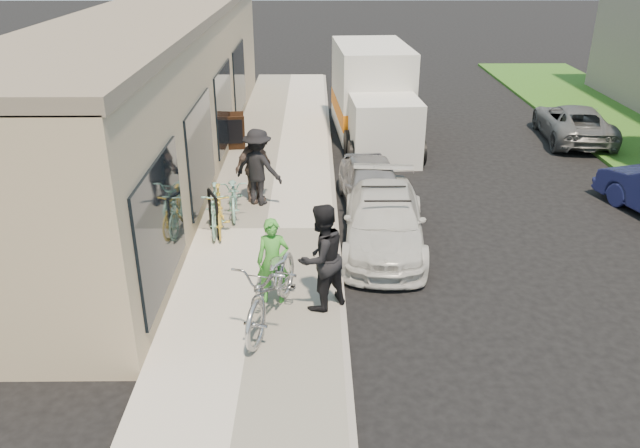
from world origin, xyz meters
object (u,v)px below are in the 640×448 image
object	(u,v)px
tandem_bike	(272,287)
cruiser_bike_b	(234,194)
bystander_a	(258,167)
sandwich_board	(234,131)
sedan_silver	(372,185)
cruiser_bike_c	(219,210)
woman_rider	(273,261)
bike_rack	(213,209)
far_car_gray	(573,122)
sedan_white	(384,220)
man_standing	(321,257)
bystander_b	(253,167)
moving_truck	(373,99)
cruiser_bike_a	(215,209)

from	to	relation	value
tandem_bike	cruiser_bike_b	distance (m)	4.64
cruiser_bike_b	bystander_a	size ratio (longest dim) A/B	0.94
sandwich_board	cruiser_bike_b	xyz separation A→B (m)	(0.56, -4.80, -0.09)
sedan_silver	bystander_a	distance (m)	2.74
cruiser_bike_c	woman_rider	bearing A→B (deg)	-72.98
bike_rack	far_car_gray	bearing A→B (deg)	34.95
far_car_gray	sedan_white	bearing A→B (deg)	54.13
sandwich_board	woman_rider	distance (m)	8.83
bystander_a	bike_rack	bearing A→B (deg)	89.46
tandem_bike	woman_rider	size ratio (longest dim) A/B	1.57
sedan_silver	woman_rider	size ratio (longest dim) A/B	2.27
sandwich_board	cruiser_bike_b	world-z (taller)	sandwich_board
cruiser_bike_b	bystander_a	bearing A→B (deg)	38.79
man_standing	cruiser_bike_b	world-z (taller)	man_standing
bystander_b	moving_truck	bearing A→B (deg)	16.49
sandwich_board	sedan_silver	world-z (taller)	sandwich_board
sandwich_board	tandem_bike	distance (m)	9.44
sedan_white	woman_rider	xyz separation A→B (m)	(-2.17, -2.41, 0.33)
sedan_silver	cruiser_bike_b	xyz separation A→B (m)	(-3.23, -0.55, 0.01)
far_car_gray	cruiser_bike_b	world-z (taller)	far_car_gray
sedan_white	sedan_silver	bearing A→B (deg)	97.05
sedan_white	bystander_a	bearing A→B (deg)	149.08
cruiser_bike_b	man_standing	bearing A→B (deg)	-71.22
tandem_bike	woman_rider	bearing A→B (deg)	106.46
man_standing	cruiser_bike_b	size ratio (longest dim) A/B	1.09
tandem_bike	cruiser_bike_c	world-z (taller)	tandem_bike
sandwich_board	woman_rider	xyz separation A→B (m)	(1.70, -8.66, 0.22)
sandwich_board	cruiser_bike_b	bearing A→B (deg)	-91.59
man_standing	cruiser_bike_c	bearing A→B (deg)	-95.18
sandwich_board	cruiser_bike_a	size ratio (longest dim) A/B	0.65
woman_rider	far_car_gray	bearing A→B (deg)	49.01
sandwich_board	bystander_b	bearing A→B (deg)	-84.93
sedan_silver	bystander_b	xyz separation A→B (m)	(-2.82, 0.15, 0.42)
far_car_gray	man_standing	bearing A→B (deg)	57.40
cruiser_bike_c	bystander_a	bearing A→B (deg)	56.53
man_standing	cruiser_bike_c	world-z (taller)	man_standing
far_car_gray	cruiser_bike_b	distance (m)	11.89
sedan_silver	moving_truck	distance (m)	5.95
woman_rider	man_standing	xyz separation A→B (m)	(0.82, -0.20, 0.17)
tandem_bike	cruiser_bike_a	bearing A→B (deg)	126.59
sedan_silver	moving_truck	xyz separation A→B (m)	(0.51, 5.89, 0.69)
bike_rack	far_car_gray	xyz separation A→B (m)	(10.46, 7.31, -0.15)
moving_truck	man_standing	world-z (taller)	moving_truck
man_standing	bystander_b	bearing A→B (deg)	-112.09
bystander_a	tandem_bike	bearing A→B (deg)	122.30
bike_rack	sandwich_board	distance (m)	5.96
far_car_gray	bystander_a	size ratio (longest dim) A/B	2.24
moving_truck	far_car_gray	size ratio (longest dim) A/B	1.46
sandwich_board	bystander_a	bearing A→B (deg)	-83.84
man_standing	cruiser_bike_b	xyz separation A→B (m)	(-1.96, 4.06, -0.49)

